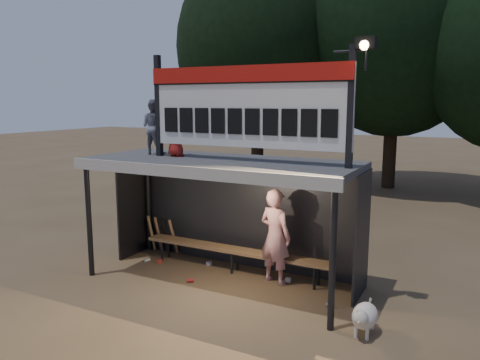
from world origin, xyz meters
TOP-DOWN VIEW (x-y plane):
  - ground at (0.00, 0.00)m, footprint 80.00×80.00m
  - player at (0.93, 0.41)m, footprint 0.74×0.58m
  - child_a at (-1.61, 0.17)m, footprint 0.54×0.42m
  - child_b at (-1.01, 0.07)m, footprint 0.47×0.35m
  - dugout_shelter at (0.00, 0.24)m, footprint 5.10×2.08m
  - scoreboard_assembly at (0.56, -0.01)m, footprint 4.10×0.27m
  - bench at (0.00, 0.55)m, footprint 4.00×0.35m
  - tree_left at (-4.00, 10.00)m, footprint 6.46×6.46m
  - tree_mid at (1.00, 11.50)m, footprint 7.22×7.22m
  - dog at (2.87, -0.81)m, footprint 0.36×0.81m
  - bats at (-1.97, 0.82)m, footprint 0.68×0.35m
  - litter at (-0.23, 0.21)m, footprint 4.19×1.07m

SIDE VIEW (x-z plane):
  - ground at x=0.00m, z-range 0.00..0.00m
  - litter at x=-0.23m, z-range 0.00..0.08m
  - dog at x=2.87m, z-range 0.03..0.53m
  - bats at x=-1.97m, z-range 0.01..0.85m
  - bench at x=0.00m, z-range 0.19..0.67m
  - player at x=0.93m, z-range 0.00..1.79m
  - dugout_shelter at x=0.00m, z-range 0.69..3.01m
  - child_b at x=-1.01m, z-range 2.32..3.18m
  - child_a at x=-1.61m, z-range 2.32..3.41m
  - scoreboard_assembly at x=0.56m, z-range 2.33..4.32m
  - tree_left at x=-4.00m, z-range 0.88..10.15m
  - tree_mid at x=1.00m, z-range 0.99..11.34m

